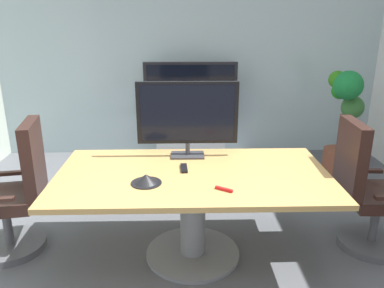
{
  "coord_description": "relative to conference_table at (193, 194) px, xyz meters",
  "views": [
    {
      "loc": [
        -0.1,
        -2.44,
        1.86
      ],
      "look_at": [
        -0.02,
        0.5,
        0.87
      ],
      "focal_mm": 35.83,
      "sensor_mm": 36.0,
      "label": 1
    }
  ],
  "objects": [
    {
      "name": "potted_plant",
      "position": [
        1.84,
        1.68,
        0.2
      ],
      "size": [
        0.46,
        0.58,
        1.28
      ],
      "color": "brown",
      "rests_on": "ground"
    },
    {
      "name": "wall_display_unit",
      "position": [
        0.03,
        2.23,
        -0.1
      ],
      "size": [
        1.2,
        0.36,
        1.31
      ],
      "color": "#B7BABC",
      "rests_on": "ground"
    },
    {
      "name": "ground_plane",
      "position": [
        0.02,
        -0.25,
        -0.54
      ],
      "size": [
        6.67,
        6.67,
        0.0
      ],
      "primitive_type": "plane",
      "color": "#515459"
    },
    {
      "name": "tv_monitor",
      "position": [
        -0.03,
        0.38,
        0.54
      ],
      "size": [
        0.84,
        0.18,
        0.64
      ],
      "color": "#333338",
      "rests_on": "conference_table"
    },
    {
      "name": "remote_control",
      "position": [
        -0.07,
        0.08,
        0.19
      ],
      "size": [
        0.06,
        0.17,
        0.02
      ],
      "primitive_type": "cube",
      "rotation": [
        0.0,
        0.0,
        0.04
      ],
      "color": "black",
      "rests_on": "conference_table"
    },
    {
      "name": "office_chair_right",
      "position": [
        1.43,
        0.09,
        -0.09
      ],
      "size": [
        0.61,
        0.58,
        1.09
      ],
      "rotation": [
        0.0,
        0.0,
        1.52
      ],
      "color": "#4C4C51",
      "rests_on": "ground"
    },
    {
      "name": "conference_table",
      "position": [
        0.0,
        0.0,
        0.0
      ],
      "size": [
        2.08,
        1.11,
        0.72
      ],
      "color": "#B2894C",
      "rests_on": "ground"
    },
    {
      "name": "whiteboard_marker",
      "position": [
        0.2,
        -0.31,
        0.19
      ],
      "size": [
        0.12,
        0.09,
        0.02
      ],
      "primitive_type": "cube",
      "rotation": [
        0.0,
        0.0,
        -0.57
      ],
      "color": "red",
      "rests_on": "conference_table"
    },
    {
      "name": "wall_back_glass_partition",
      "position": [
        0.02,
        2.58,
        0.86
      ],
      "size": [
        5.21,
        0.1,
        2.8
      ],
      "primitive_type": "cube",
      "color": "#9EB2B7",
      "rests_on": "ground"
    },
    {
      "name": "office_chair_left",
      "position": [
        -1.43,
        0.14,
        -0.09
      ],
      "size": [
        0.63,
        0.61,
        1.09
      ],
      "rotation": [
        0.0,
        0.0,
        -1.4
      ],
      "color": "#4C4C51",
      "rests_on": "ground"
    },
    {
      "name": "conference_phone",
      "position": [
        -0.34,
        -0.18,
        0.21
      ],
      "size": [
        0.22,
        0.22,
        0.07
      ],
      "color": "black",
      "rests_on": "conference_table"
    }
  ]
}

